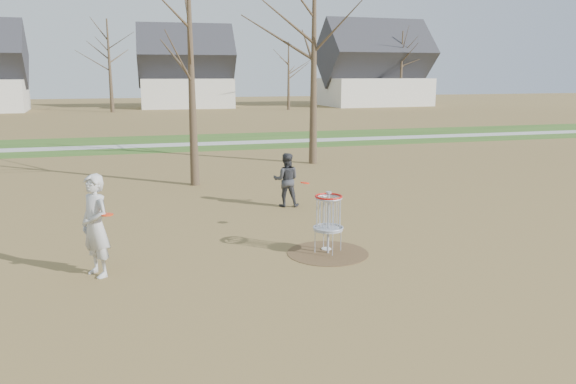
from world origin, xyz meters
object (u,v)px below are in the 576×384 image
Objects in this scene: player_standing at (95,226)px; disc_grounded at (326,249)px; player_throwing at (286,180)px; disc_golf_basket at (328,213)px.

player_standing is 4.96m from disc_grounded.
disc_grounded is at bearing 102.13° from player_throwing.
player_standing is 4.80m from disc_golf_basket.
disc_golf_basket is (-0.05, -0.25, 0.89)m from disc_grounded.
disc_grounded is at bearing 78.34° from disc_golf_basket.
disc_grounded is 0.93m from disc_golf_basket.
player_standing is at bearing -178.67° from disc_golf_basket.
player_throwing reaches higher than disc_golf_basket.
player_standing is 6.89m from player_throwing.
player_throwing is 4.55m from disc_golf_basket.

